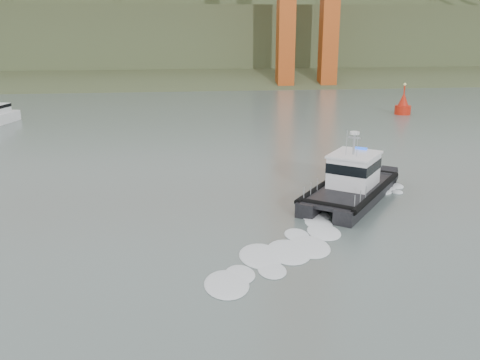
{
  "coord_description": "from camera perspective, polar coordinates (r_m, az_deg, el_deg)",
  "views": [
    {
      "loc": [
        -2.06,
        -23.27,
        11.59
      ],
      "look_at": [
        1.63,
        7.64,
        2.4
      ],
      "focal_mm": 40.0,
      "sensor_mm": 36.0,
      "label": 1
    }
  ],
  "objects": [
    {
      "name": "headlands",
      "position": [
        148.86,
        -6.22,
        14.61
      ],
      "size": [
        500.0,
        105.36,
        27.12
      ],
      "color": "#404E2D",
      "rests_on": "ground"
    },
    {
      "name": "ground",
      "position": [
        26.08,
        -1.6,
        -9.94
      ],
      "size": [
        400.0,
        400.0,
        0.0
      ],
      "primitive_type": "plane",
      "color": "#556560",
      "rests_on": "ground"
    },
    {
      "name": "nav_buoy",
      "position": [
        73.83,
        17.0,
        7.6
      ],
      "size": [
        2.07,
        2.07,
        4.31
      ],
      "color": "red",
      "rests_on": "ground"
    },
    {
      "name": "patrol_boat",
      "position": [
        36.86,
        11.8,
        -0.25
      ],
      "size": [
        8.93,
        10.18,
        4.86
      ],
      "rotation": [
        0.0,
        0.0,
        -0.65
      ],
      "color": "black",
      "rests_on": "ground"
    }
  ]
}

